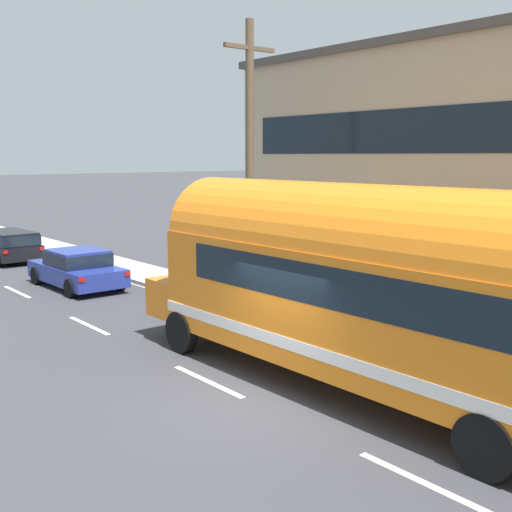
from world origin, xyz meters
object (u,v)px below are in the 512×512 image
object	(u,v)px
car_lead	(77,267)
utility_pole	(250,163)
car_second	(7,244)
painted_bus	(378,282)

from	to	relation	value
car_lead	utility_pole	bearing A→B (deg)	-67.25
utility_pole	car_second	distance (m)	14.56
car_lead	car_second	size ratio (longest dim) A/B	1.00
car_lead	car_second	xyz separation A→B (m)	(0.01, 7.41, 0.06)
painted_bus	car_second	distance (m)	21.14
utility_pole	car_second	bearing A→B (deg)	100.98
utility_pole	car_lead	size ratio (longest dim) A/B	1.94
painted_bus	car_lead	size ratio (longest dim) A/B	2.85
utility_pole	car_second	xyz separation A→B (m)	(-2.69, 13.84, -3.63)
painted_bus	car_lead	distance (m)	13.76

